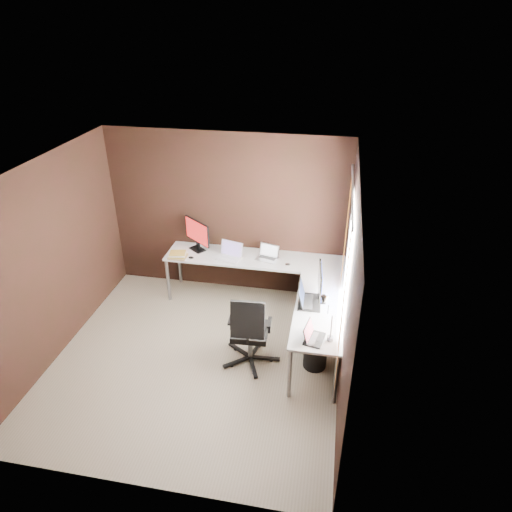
{
  "coord_description": "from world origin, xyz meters",
  "views": [
    {
      "loc": [
        1.57,
        -4.29,
        4.03
      ],
      "look_at": [
        0.6,
        0.95,
        1.07
      ],
      "focal_mm": 32.0,
      "sensor_mm": 36.0,
      "label": 1
    }
  ],
  "objects_px": {
    "drawer_pedestal": "(316,302)",
    "wastebasket": "(315,355)",
    "book_stack": "(178,255)",
    "desk_lamp": "(327,313)",
    "monitor_right": "(320,283)",
    "laptop_silver": "(268,256)",
    "monitor_left": "(197,233)",
    "laptop_white": "(230,255)",
    "laptop_black_big": "(306,299)",
    "office_chair": "(250,343)",
    "laptop_black_small": "(312,336)"
  },
  "relations": [
    {
      "from": "laptop_white",
      "to": "desk_lamp",
      "type": "height_order",
      "value": "desk_lamp"
    },
    {
      "from": "laptop_black_big",
      "to": "wastebasket",
      "type": "xyz_separation_m",
      "value": [
        0.17,
        -0.32,
        -0.62
      ]
    },
    {
      "from": "desk_lamp",
      "to": "wastebasket",
      "type": "relative_size",
      "value": 1.56
    },
    {
      "from": "drawer_pedestal",
      "to": "monitor_left",
      "type": "xyz_separation_m",
      "value": [
        -1.85,
        0.45,
        0.7
      ]
    },
    {
      "from": "drawer_pedestal",
      "to": "laptop_white",
      "type": "bearing_deg",
      "value": 167.78
    },
    {
      "from": "laptop_black_small",
      "to": "laptop_black_big",
      "type": "bearing_deg",
      "value": 21.15
    },
    {
      "from": "drawer_pedestal",
      "to": "desk_lamp",
      "type": "bearing_deg",
      "value": -82.83
    },
    {
      "from": "desk_lamp",
      "to": "monitor_right",
      "type": "bearing_deg",
      "value": 91.51
    },
    {
      "from": "monitor_right",
      "to": "laptop_black_small",
      "type": "distance_m",
      "value": 0.83
    },
    {
      "from": "laptop_white",
      "to": "book_stack",
      "type": "bearing_deg",
      "value": -155.07
    },
    {
      "from": "laptop_black_big",
      "to": "office_chair",
      "type": "xyz_separation_m",
      "value": [
        -0.65,
        -0.39,
        -0.49
      ]
    },
    {
      "from": "laptop_white",
      "to": "drawer_pedestal",
      "type": "bearing_deg",
      "value": 2.77
    },
    {
      "from": "laptop_silver",
      "to": "laptop_black_small",
      "type": "bearing_deg",
      "value": -51.03
    },
    {
      "from": "book_stack",
      "to": "desk_lamp",
      "type": "xyz_separation_m",
      "value": [
        2.24,
        -1.45,
        0.29
      ]
    },
    {
      "from": "laptop_white",
      "to": "laptop_silver",
      "type": "bearing_deg",
      "value": 23.31
    },
    {
      "from": "laptop_silver",
      "to": "drawer_pedestal",
      "type": "bearing_deg",
      "value": -11.06
    },
    {
      "from": "drawer_pedestal",
      "to": "laptop_silver",
      "type": "bearing_deg",
      "value": 154.27
    },
    {
      "from": "laptop_white",
      "to": "desk_lamp",
      "type": "bearing_deg",
      "value": -32.03
    },
    {
      "from": "drawer_pedestal",
      "to": "laptop_white",
      "type": "xyz_separation_m",
      "value": [
        -1.31,
        0.28,
        0.48
      ]
    },
    {
      "from": "desk_lamp",
      "to": "book_stack",
      "type": "bearing_deg",
      "value": 139.9
    },
    {
      "from": "drawer_pedestal",
      "to": "desk_lamp",
      "type": "relative_size",
      "value": 1.15
    },
    {
      "from": "desk_lamp",
      "to": "wastebasket",
      "type": "distance_m",
      "value": 0.95
    },
    {
      "from": "wastebasket",
      "to": "laptop_silver",
      "type": "bearing_deg",
      "value": 121.45
    },
    {
      "from": "monitor_right",
      "to": "laptop_silver",
      "type": "distance_m",
      "value": 1.26
    },
    {
      "from": "laptop_white",
      "to": "book_stack",
      "type": "relative_size",
      "value": 1.5
    },
    {
      "from": "book_stack",
      "to": "laptop_black_big",
      "type": "bearing_deg",
      "value": -22.49
    },
    {
      "from": "office_chair",
      "to": "monitor_left",
      "type": "bearing_deg",
      "value": 122.63
    },
    {
      "from": "monitor_left",
      "to": "laptop_black_big",
      "type": "relative_size",
      "value": 1.17
    },
    {
      "from": "drawer_pedestal",
      "to": "laptop_white",
      "type": "height_order",
      "value": "laptop_white"
    },
    {
      "from": "laptop_white",
      "to": "laptop_silver",
      "type": "height_order",
      "value": "laptop_white"
    },
    {
      "from": "laptop_black_small",
      "to": "office_chair",
      "type": "relative_size",
      "value": 0.31
    },
    {
      "from": "laptop_black_small",
      "to": "laptop_silver",
      "type": "bearing_deg",
      "value": 35.36
    },
    {
      "from": "drawer_pedestal",
      "to": "wastebasket",
      "type": "height_order",
      "value": "drawer_pedestal"
    },
    {
      "from": "drawer_pedestal",
      "to": "desk_lamp",
      "type": "distance_m",
      "value": 1.51
    },
    {
      "from": "laptop_black_small",
      "to": "desk_lamp",
      "type": "distance_m",
      "value": 0.32
    },
    {
      "from": "drawer_pedestal",
      "to": "monitor_right",
      "type": "bearing_deg",
      "value": -84.76
    },
    {
      "from": "laptop_black_small",
      "to": "office_chair",
      "type": "height_order",
      "value": "office_chair"
    },
    {
      "from": "drawer_pedestal",
      "to": "laptop_black_big",
      "type": "bearing_deg",
      "value": -98.37
    },
    {
      "from": "monitor_right",
      "to": "laptop_black_big",
      "type": "xyz_separation_m",
      "value": [
        -0.15,
        -0.09,
        -0.2
      ]
    },
    {
      "from": "monitor_left",
      "to": "laptop_silver",
      "type": "relative_size",
      "value": 1.38
    },
    {
      "from": "monitor_left",
      "to": "laptop_black_big",
      "type": "height_order",
      "value": "monitor_left"
    },
    {
      "from": "laptop_silver",
      "to": "office_chair",
      "type": "height_order",
      "value": "office_chair"
    },
    {
      "from": "laptop_white",
      "to": "monitor_right",
      "type": "bearing_deg",
      "value": -17.16
    },
    {
      "from": "monitor_left",
      "to": "laptop_white",
      "type": "height_order",
      "value": "monitor_left"
    },
    {
      "from": "monitor_left",
      "to": "laptop_silver",
      "type": "bearing_deg",
      "value": 33.05
    },
    {
      "from": "monitor_left",
      "to": "wastebasket",
      "type": "bearing_deg",
      "value": 0.54
    },
    {
      "from": "monitor_left",
      "to": "laptop_silver",
      "type": "distance_m",
      "value": 1.12
    },
    {
      "from": "laptop_black_big",
      "to": "office_chair",
      "type": "distance_m",
      "value": 0.9
    },
    {
      "from": "desk_lamp",
      "to": "office_chair",
      "type": "bearing_deg",
      "value": 158.28
    },
    {
      "from": "laptop_white",
      "to": "book_stack",
      "type": "height_order",
      "value": "laptop_white"
    }
  ]
}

